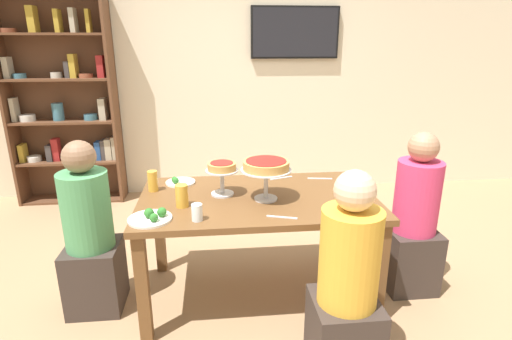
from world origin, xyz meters
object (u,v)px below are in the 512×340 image
object	(u,v)px
cutlery_fork_far	(281,178)
diner_head_east	(413,225)
television	(295,33)
salad_plate_near_diner	(179,182)
water_glass_clear_near	(197,212)
personal_pizza_stand	(222,171)
bookshelf	(64,102)
deep_dish_pizza_stand	(266,168)
salad_plate_far_diner	(152,217)
diner_near_right	(347,294)
cutlery_fork_near	(365,210)
beer_glass_amber_tall	(182,196)
beer_glass_amber_short	(153,181)
cutlery_knife_near	(320,179)
dining_table	(258,210)
diner_head_west	(91,240)
cutlery_knife_far	(282,217)

from	to	relation	value
cutlery_fork_far	diner_head_east	bearing A→B (deg)	139.69
television	diner_head_east	size ratio (longest dim) A/B	0.84
salad_plate_near_diner	water_glass_clear_near	size ratio (longest dim) A/B	2.12
personal_pizza_stand	salad_plate_near_diner	world-z (taller)	personal_pizza_stand
bookshelf	deep_dish_pizza_stand	size ratio (longest dim) A/B	6.89
personal_pizza_stand	salad_plate_far_diner	size ratio (longest dim) A/B	0.89
personal_pizza_stand	salad_plate_near_diner	bearing A→B (deg)	140.60
television	diner_near_right	world-z (taller)	television
cutlery_fork_near	personal_pizza_stand	bearing A→B (deg)	161.64
cutlery_fork_near	beer_glass_amber_tall	bearing A→B (deg)	175.09
beer_glass_amber_short	cutlery_fork_near	xyz separation A→B (m)	(1.31, -0.47, -0.07)
diner_head_east	beer_glass_amber_tall	size ratio (longest dim) A/B	8.16
cutlery_fork_far	water_glass_clear_near	bearing A→B (deg)	30.78
salad_plate_near_diner	beer_glass_amber_short	bearing A→B (deg)	-142.26
television	cutlery_knife_near	world-z (taller)	television
dining_table	beer_glass_amber_tall	xyz separation A→B (m)	(-0.48, -0.12, 0.16)
diner_head_east	beer_glass_amber_short	bearing A→B (deg)	-6.29
beer_glass_amber_tall	diner_head_west	bearing A→B (deg)	171.21
beer_glass_amber_short	bookshelf	bearing A→B (deg)	121.92
television	diner_head_east	bearing A→B (deg)	-77.93
bookshelf	personal_pizza_stand	bearing A→B (deg)	-50.55
diner_near_right	beer_glass_amber_short	bearing A→B (deg)	48.92
dining_table	salad_plate_far_diner	xyz separation A→B (m)	(-0.64, -0.30, 0.11)
television	cutlery_fork_far	world-z (taller)	television
cutlery_fork_near	cutlery_fork_far	distance (m)	0.76
diner_head_west	salad_plate_far_diner	bearing A→B (deg)	-31.86
diner_near_right	deep_dish_pizza_stand	world-z (taller)	diner_near_right
water_glass_clear_near	cutlery_knife_far	world-z (taller)	water_glass_clear_near
diner_near_right	personal_pizza_stand	world-z (taller)	diner_near_right
salad_plate_near_diner	bookshelf	bearing A→B (deg)	127.44
diner_head_east	water_glass_clear_near	world-z (taller)	diner_head_east
water_glass_clear_near	deep_dish_pizza_stand	bearing A→B (deg)	32.69
beer_glass_amber_tall	deep_dish_pizza_stand	bearing A→B (deg)	6.71
salad_plate_near_diner	cutlery_fork_far	xyz separation A→B (m)	(0.74, 0.04, -0.01)
cutlery_fork_far	television	bearing A→B (deg)	-121.30
salad_plate_far_diner	cutlery_knife_near	world-z (taller)	salad_plate_far_diner
personal_pizza_stand	beer_glass_amber_short	distance (m)	0.49
dining_table	diner_head_east	size ratio (longest dim) A/B	1.34
cutlery_fork_near	cutlery_knife_far	distance (m)	0.52
television	cutlery_fork_far	xyz separation A→B (m)	(-0.42, -1.76, -1.05)
beer_glass_amber_short	salad_plate_far_diner	bearing A→B (deg)	-83.47
salad_plate_near_diner	beer_glass_amber_tall	bearing A→B (deg)	-83.28
diner_head_east	water_glass_clear_near	distance (m)	1.53
personal_pizza_stand	cutlery_knife_near	xyz separation A→B (m)	(0.72, 0.24, -0.16)
deep_dish_pizza_stand	salad_plate_near_diner	xyz separation A→B (m)	(-0.58, 0.36, -0.20)
diner_head_west	beer_glass_amber_short	distance (m)	0.54
beer_glass_amber_short	water_glass_clear_near	xyz separation A→B (m)	(0.31, -0.51, -0.02)
diner_head_east	diner_head_west	distance (m)	2.17
beer_glass_amber_tall	cutlery_knife_near	size ratio (longest dim) A/B	0.78
diner_head_west	beer_glass_amber_tall	world-z (taller)	diner_head_west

